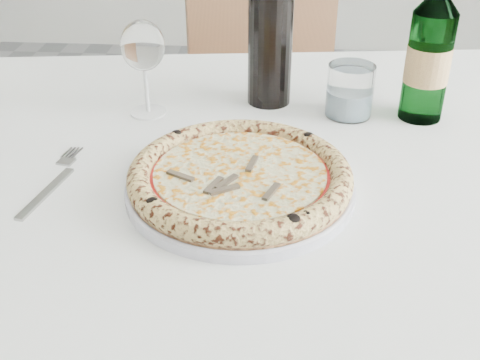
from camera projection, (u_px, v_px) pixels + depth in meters
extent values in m
cube|color=brown|center=(245.00, 172.00, 0.90)|extent=(1.56, 1.01, 0.04)
cube|color=white|center=(245.00, 158.00, 0.89)|extent=(1.63, 1.08, 0.01)
cube|color=white|center=(257.00, 104.00, 1.33)|extent=(1.53, 0.01, 0.22)
cube|color=brown|center=(278.00, 130.00, 1.64)|extent=(0.53, 0.53, 0.04)
cube|color=brown|center=(263.00, 20.00, 1.67)|extent=(0.42, 0.16, 0.46)
cylinder|color=brown|center=(315.00, 165.00, 1.95)|extent=(0.04, 0.04, 0.43)
cylinder|color=brown|center=(357.00, 230.00, 1.65)|extent=(0.04, 0.04, 0.43)
cylinder|color=brown|center=(204.00, 178.00, 1.88)|extent=(0.04, 0.04, 0.43)
cylinder|color=brown|center=(227.00, 248.00, 1.58)|extent=(0.04, 0.04, 0.43)
cylinder|color=silver|center=(240.00, 188.00, 0.80)|extent=(0.30, 0.30, 0.01)
torus|color=silver|center=(240.00, 185.00, 0.80)|extent=(0.30, 0.30, 0.01)
cylinder|color=tan|center=(240.00, 180.00, 0.79)|extent=(0.29, 0.29, 0.01)
torus|color=tan|center=(240.00, 175.00, 0.79)|extent=(0.30, 0.30, 0.03)
cylinder|color=red|center=(240.00, 175.00, 0.79)|extent=(0.25, 0.25, 0.00)
cylinder|color=beige|center=(240.00, 173.00, 0.79)|extent=(0.23, 0.23, 0.00)
cube|color=#332821|center=(262.00, 171.00, 0.78)|extent=(0.04, 0.01, 0.00)
cube|color=#332821|center=(259.00, 156.00, 0.82)|extent=(0.03, 0.04, 0.00)
cube|color=#332821|center=(220.00, 149.00, 0.83)|extent=(0.03, 0.04, 0.00)
cube|color=#332821|center=(214.00, 169.00, 0.79)|extent=(0.04, 0.01, 0.00)
cube|color=#332821|center=(217.00, 187.00, 0.75)|extent=(0.03, 0.04, 0.00)
cube|color=#332821|center=(265.00, 196.00, 0.73)|extent=(0.03, 0.04, 0.00)
cube|color=gray|center=(46.00, 192.00, 0.80)|extent=(0.04, 0.13, 0.00)
cube|color=gray|center=(65.00, 163.00, 0.87)|extent=(0.03, 0.02, 0.00)
cylinder|color=gray|center=(65.00, 154.00, 0.89)|extent=(0.00, 0.03, 0.00)
cylinder|color=gray|center=(69.00, 155.00, 0.89)|extent=(0.00, 0.03, 0.00)
cylinder|color=gray|center=(72.00, 155.00, 0.89)|extent=(0.00, 0.03, 0.00)
cylinder|color=gray|center=(76.00, 155.00, 0.89)|extent=(0.00, 0.03, 0.00)
cylinder|color=silver|center=(148.00, 112.00, 1.02)|extent=(0.06, 0.06, 0.00)
cylinder|color=silver|center=(146.00, 89.00, 0.99)|extent=(0.01, 0.01, 0.08)
ellipsoid|color=white|center=(143.00, 45.00, 0.96)|extent=(0.07, 0.07, 0.08)
cylinder|color=white|center=(350.00, 91.00, 0.99)|extent=(0.08, 0.08, 0.09)
cylinder|color=#CDEBFF|center=(349.00, 102.00, 1.00)|extent=(0.07, 0.07, 0.04)
cylinder|color=#2D6D37|center=(427.00, 67.00, 0.96)|extent=(0.07, 0.07, 0.17)
cylinder|color=#E0C371|center=(428.00, 64.00, 0.96)|extent=(0.07, 0.07, 0.06)
cylinder|color=black|center=(270.00, 42.00, 1.00)|extent=(0.07, 0.07, 0.21)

